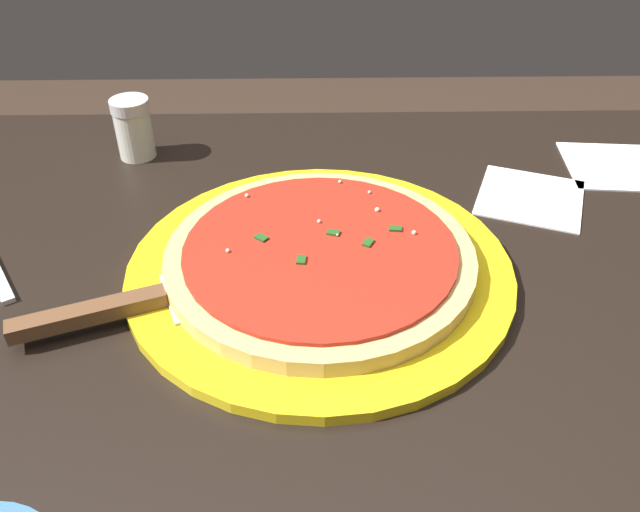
# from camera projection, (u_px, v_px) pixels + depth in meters

# --- Properties ---
(restaurant_table) EXTENTS (1.02, 0.82, 0.77)m
(restaurant_table) POSITION_uv_depth(u_px,v_px,m) (276.00, 414.00, 0.66)
(restaurant_table) COLOR black
(restaurant_table) RESTS_ON ground_plane
(serving_plate) EXTENTS (0.36, 0.36, 0.01)m
(serving_plate) POSITION_uv_depth(u_px,v_px,m) (320.00, 268.00, 0.61)
(serving_plate) COLOR yellow
(serving_plate) RESTS_ON restaurant_table
(pizza) EXTENTS (0.29, 0.29, 0.02)m
(pizza) POSITION_uv_depth(u_px,v_px,m) (320.00, 255.00, 0.60)
(pizza) COLOR #DBB26B
(pizza) RESTS_ON serving_plate
(pizza_server) EXTENTS (0.22, 0.12, 0.01)m
(pizza_server) POSITION_uv_depth(u_px,v_px,m) (137.00, 304.00, 0.56)
(pizza_server) COLOR silver
(pizza_server) RESTS_ON serving_plate
(napkin_folded_right) EXTENTS (0.14, 0.15, 0.00)m
(napkin_folded_right) POSITION_uv_depth(u_px,v_px,m) (530.00, 197.00, 0.72)
(napkin_folded_right) COLOR white
(napkin_folded_right) RESTS_ON restaurant_table
(napkin_loose_left) EXTENTS (0.13, 0.13, 0.00)m
(napkin_loose_left) POSITION_uv_depth(u_px,v_px,m) (618.00, 166.00, 0.78)
(napkin_loose_left) COLOR white
(napkin_loose_left) RESTS_ON restaurant_table
(parmesan_shaker) EXTENTS (0.05, 0.05, 0.07)m
(parmesan_shaker) POSITION_uv_depth(u_px,v_px,m) (134.00, 128.00, 0.78)
(parmesan_shaker) COLOR silver
(parmesan_shaker) RESTS_ON restaurant_table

